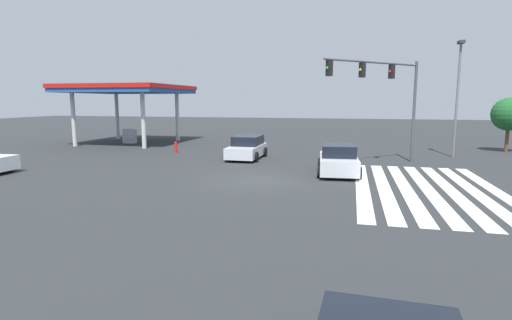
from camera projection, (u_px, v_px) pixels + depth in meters
The scene contains 9 objects.
ground_plane at pixel (256, 181), 19.93m from camera, with size 143.90×143.90×0.00m, color #2B2D30.
crosswalk_markings at pixel (427, 189), 18.08m from camera, with size 12.29×6.30×0.01m.
traffic_signal_mast at pixel (386, 86), 23.98m from camera, with size 5.55×5.55×6.41m.
car_0 at pixel (247, 148), 27.43m from camera, with size 4.37×2.19×1.55m.
car_3 at pixel (338, 160), 21.66m from camera, with size 4.50×2.47×1.60m.
gas_station_canopy at pixel (128, 91), 36.67m from camera, with size 9.73×9.73×5.35m.
street_light_pole_a at pixel (458, 88), 27.45m from camera, with size 0.80×0.36×7.98m.
tree_corner_b at pixel (509, 114), 30.62m from camera, with size 2.55×2.55×4.20m.
fire_hydrant at pixel (176, 147), 30.58m from camera, with size 0.22×0.22×0.86m.
Camera 1 is at (-19.02, -4.56, 3.96)m, focal length 28.00 mm.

